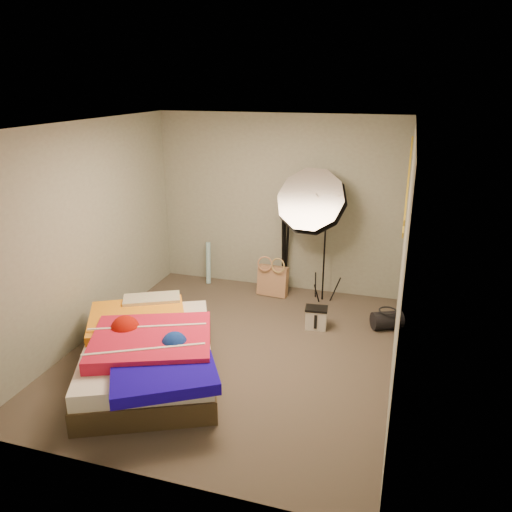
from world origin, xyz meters
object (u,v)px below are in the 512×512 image
at_px(duffel_bag, 387,320).
at_px(bed, 149,352).
at_px(tote_bag, 273,281).
at_px(photo_umbrella, 312,203).
at_px(camera_tripod, 285,240).
at_px(camera_case, 316,319).
at_px(wrapping_roll, 208,263).

height_order(duffel_bag, bed, bed).
relative_size(tote_bag, photo_umbrella, 0.22).
bearing_deg(bed, camera_tripod, 73.04).
height_order(camera_case, camera_tripod, camera_tripod).
bearing_deg(camera_case, tote_bag, 127.47).
height_order(photo_umbrella, camera_tripod, photo_umbrella).
bearing_deg(bed, camera_case, 46.57).
relative_size(wrapping_roll, camera_case, 2.47).
bearing_deg(bed, duffel_bag, 37.65).
xyz_separation_m(tote_bag, camera_case, (0.78, -0.82, -0.09)).
distance_m(camera_case, bed, 2.12).
relative_size(wrapping_roll, duffel_bag, 1.70).
height_order(wrapping_roll, photo_umbrella, photo_umbrella).
distance_m(wrapping_roll, photo_umbrella, 1.94).
xyz_separation_m(duffel_bag, camera_tripod, (-1.51, 0.81, 0.65)).
distance_m(camera_case, camera_tripod, 1.39).
xyz_separation_m(wrapping_roll, bed, (0.37, -2.54, -0.04)).
bearing_deg(duffel_bag, camera_case, 170.58).
xyz_separation_m(duffel_bag, photo_umbrella, (-1.08, 0.54, 1.28)).
distance_m(tote_bag, photo_umbrella, 1.30).
bearing_deg(duffel_bag, camera_tripod, 126.69).
relative_size(camera_case, photo_umbrella, 0.13).
relative_size(photo_umbrella, camera_tripod, 1.47).
bearing_deg(tote_bag, bed, -101.01).
height_order(tote_bag, bed, bed).
distance_m(duffel_bag, camera_tripod, 1.83).
height_order(tote_bag, duffel_bag, tote_bag).
relative_size(duffel_bag, camera_tripod, 0.28).
relative_size(tote_bag, camera_case, 1.70).
relative_size(camera_case, duffel_bag, 0.69).
height_order(tote_bag, camera_case, tote_bag).
bearing_deg(wrapping_roll, bed, -81.65).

